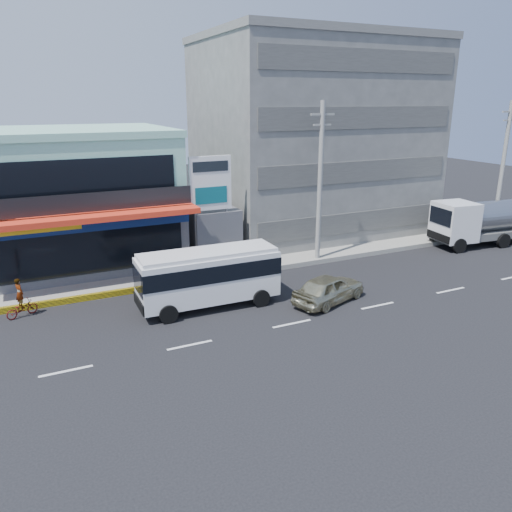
{
  "coord_description": "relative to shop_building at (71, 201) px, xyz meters",
  "views": [
    {
      "loc": [
        -10.65,
        -18.55,
        10.03
      ],
      "look_at": [
        0.02,
        3.97,
        2.2
      ],
      "focal_mm": 35.0,
      "sensor_mm": 36.0,
      "label": 1
    }
  ],
  "objects": [
    {
      "name": "ground",
      "position": [
        8.0,
        -13.95,
        -4.0
      ],
      "size": [
        120.0,
        120.0,
        0.0
      ],
      "primitive_type": "plane",
      "color": "black",
      "rests_on": "ground"
    },
    {
      "name": "sidewalk",
      "position": [
        13.0,
        -4.45,
        -3.85
      ],
      "size": [
        70.0,
        5.0,
        0.3
      ],
      "primitive_type": "cube",
      "color": "gray",
      "rests_on": "ground"
    },
    {
      "name": "shop_building",
      "position": [
        0.0,
        0.0,
        0.0
      ],
      "size": [
        12.4,
        11.7,
        8.0
      ],
      "color": "#45454A",
      "rests_on": "ground"
    },
    {
      "name": "concrete_building",
      "position": [
        18.0,
        1.05,
        3.0
      ],
      "size": [
        16.0,
        12.0,
        14.0
      ],
      "primitive_type": "cube",
      "color": "gray",
      "rests_on": "ground"
    },
    {
      "name": "gap_structure",
      "position": [
        8.0,
        -1.95,
        -2.25
      ],
      "size": [
        3.0,
        6.0,
        3.5
      ],
      "primitive_type": "cube",
      "color": "#45454A",
      "rests_on": "ground"
    },
    {
      "name": "satellite_dish",
      "position": [
        8.0,
        -2.95,
        -0.42
      ],
      "size": [
        1.5,
        1.5,
        0.15
      ],
      "primitive_type": "cylinder",
      "color": "slate",
      "rests_on": "gap_structure"
    },
    {
      "name": "billboard",
      "position": [
        7.5,
        -4.75,
        0.93
      ],
      "size": [
        2.6,
        0.18,
        6.9
      ],
      "color": "gray",
      "rests_on": "ground"
    },
    {
      "name": "utility_pole_near",
      "position": [
        14.0,
        -6.55,
        1.15
      ],
      "size": [
        1.6,
        0.3,
        10.0
      ],
      "color": "#999993",
      "rests_on": "ground"
    },
    {
      "name": "utility_pole_far",
      "position": [
        30.0,
        -6.55,
        1.15
      ],
      "size": [
        1.6,
        0.3,
        10.0
      ],
      "color": "#999993",
      "rests_on": "ground"
    },
    {
      "name": "minibus",
      "position": [
        5.22,
        -10.33,
        -2.24
      ],
      "size": [
        7.06,
        2.56,
        2.94
      ],
      "color": "silver",
      "rests_on": "ground"
    },
    {
      "name": "sedan",
      "position": [
        11.0,
        -12.45,
        -3.25
      ],
      "size": [
        4.71,
        3.08,
        1.49
      ],
      "primitive_type": "imported",
      "rotation": [
        0.0,
        0.0,
        1.9
      ],
      "color": "beige",
      "rests_on": "ground"
    },
    {
      "name": "tanker_truck",
      "position": [
        26.91,
        -8.08,
        -2.25
      ],
      "size": [
        8.45,
        3.43,
        3.25
      ],
      "color": "silver",
      "rests_on": "ground"
    },
    {
      "name": "motorcycle_rider",
      "position": [
        -3.38,
        -7.63,
        -3.35
      ],
      "size": [
        1.6,
        1.12,
        1.95
      ],
      "color": "#520C0B",
      "rests_on": "ground"
    }
  ]
}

